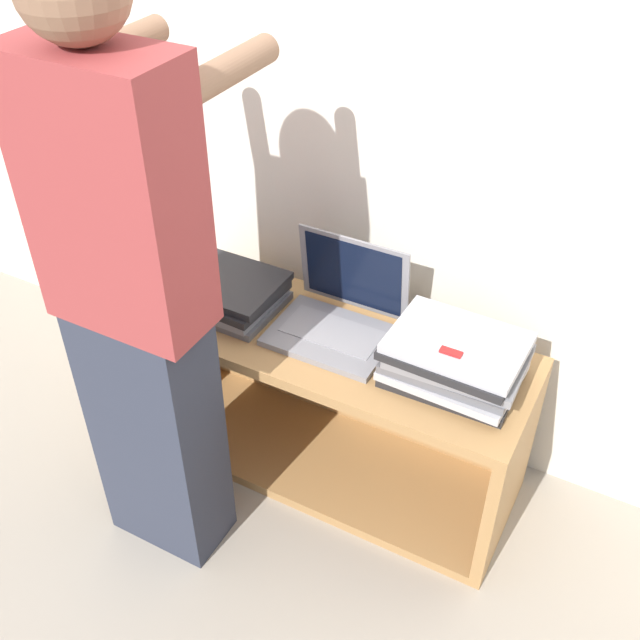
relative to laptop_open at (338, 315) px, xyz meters
name	(u,v)px	position (x,y,z in m)	size (l,w,h in m)	color
ground_plane	(297,510)	(0.00, -0.28, -0.61)	(12.00, 12.00, 0.00)	#9E9384
wall_back	(388,95)	(0.00, 0.28, 0.59)	(8.00, 0.05, 2.40)	silver
cart	(338,395)	(0.00, 0.01, -0.34)	(1.24, 0.46, 0.56)	#A87A47
laptop_open	(338,315)	(0.00, 0.00, 0.00)	(0.36, 0.30, 0.28)	gray
laptop_stack_left	(222,290)	(-0.39, -0.05, -0.01)	(0.38, 0.28, 0.10)	slate
laptop_stack_right	(455,360)	(0.39, -0.05, 0.02)	(0.38, 0.28, 0.15)	#232326
person	(135,302)	(-0.32, -0.50, 0.27)	(0.40, 0.53, 1.74)	#2D3342
inventory_tag	(451,352)	(0.39, -0.11, 0.10)	(0.06, 0.02, 0.01)	red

